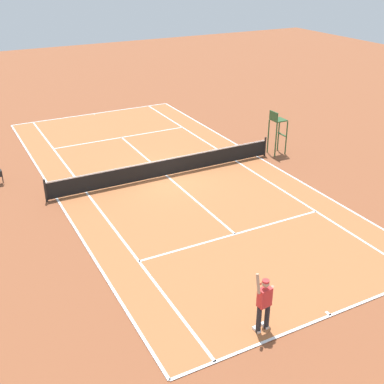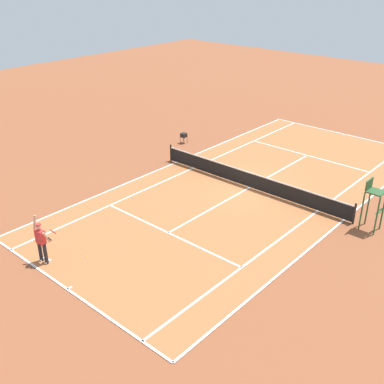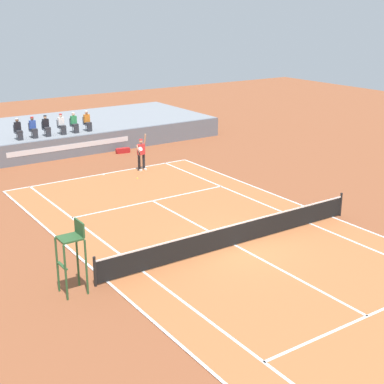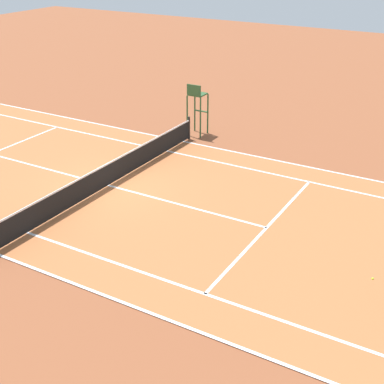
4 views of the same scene
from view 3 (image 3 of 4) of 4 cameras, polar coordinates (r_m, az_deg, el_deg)
name	(u,v)px [view 3 (image 3 of 4)]	position (r m, az deg, el deg)	size (l,w,h in m)	color
ground_plane	(235,246)	(22.16, 4.40, -5.45)	(80.00, 80.00, 0.00)	brown
court	(235,246)	(22.15, 4.40, -5.43)	(11.08, 23.88, 0.03)	#B76638
net	(236,233)	(21.95, 4.43, -4.21)	(11.98, 0.10, 1.07)	black
barrier_wall	(70,147)	(35.60, -12.24, 4.46)	(22.56, 0.25, 1.30)	slate
bleacher_platform	(45,135)	(39.58, -14.66, 5.65)	(22.56, 8.47, 1.30)	gray
spectator_seated_0	(18,129)	(35.38, -17.17, 6.07)	(0.44, 0.60, 1.27)	#474C56
spectator_seated_1	(33,128)	(35.65, -15.77, 6.28)	(0.44, 0.60, 1.27)	#474C56
spectator_seated_2	(46,126)	(35.91, -14.53, 6.47)	(0.44, 0.60, 1.27)	#474C56
spectator_seated_3	(62,124)	(36.25, -13.05, 6.69)	(0.44, 0.60, 1.27)	#474C56
spectator_seated_4	(74,123)	(36.55, -11.83, 6.86)	(0.44, 0.60, 1.27)	#474C56
spectator_seated_5	(87,121)	(36.89, -10.54, 7.05)	(0.44, 0.60, 1.27)	#474C56
tennis_player	(141,153)	(32.05, -5.15, 3.92)	(0.75, 0.69, 2.08)	#232328
tennis_ball	(137,178)	(30.67, -5.55, 1.39)	(0.07, 0.07, 0.07)	#D1E533
umpire_chair	(73,248)	(18.45, -11.99, -5.60)	(0.77, 0.77, 2.44)	#2D562D
equipment_bag	(123,151)	(36.26, -7.01, 4.19)	(0.94, 0.45, 0.32)	red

